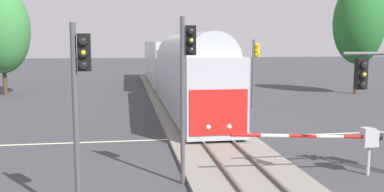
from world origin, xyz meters
TOP-DOWN VIEW (x-y plane):
  - ground_plane at (0.00, 0.00)m, footprint 220.00×220.00m
  - road_centre_stripe at (0.00, 0.00)m, footprint 44.00×0.20m
  - railway_track at (0.00, 0.00)m, footprint 4.40×80.00m
  - commuter_train at (0.00, 17.07)m, footprint 3.04×41.38m
  - crossing_gate_near at (3.98, -6.98)m, footprint 5.84×0.40m
  - traffic_signal_median at (-2.22, -6.94)m, footprint 0.53×0.38m
  - traffic_signal_far_side at (5.30, 9.54)m, footprint 0.53×0.38m
  - traffic_signal_near_left at (-5.50, -9.59)m, footprint 0.53×0.38m
  - pine_left_background at (-15.34, 20.72)m, footprint 4.94×4.94m
  - maple_right_background at (17.40, 16.43)m, footprint 4.70×4.70m

SIDE VIEW (x-z plane):
  - ground_plane at x=0.00m, z-range 0.00..0.00m
  - road_centre_stripe at x=0.00m, z-range 0.00..0.01m
  - railway_track at x=0.00m, z-range -0.06..0.26m
  - crossing_gate_near at x=3.98m, z-range 0.52..2.32m
  - commuter_train at x=0.00m, z-range 0.22..5.38m
  - traffic_signal_far_side at x=5.30m, z-range 0.87..5.98m
  - traffic_signal_near_left at x=-5.50m, z-range 0.93..6.42m
  - traffic_signal_median at x=-2.22m, z-range 0.98..6.79m
  - pine_left_background at x=-15.34m, z-range 1.01..11.01m
  - maple_right_background at x=17.40m, z-range 1.40..11.91m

